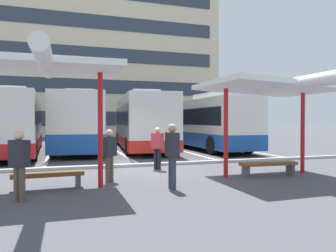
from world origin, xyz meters
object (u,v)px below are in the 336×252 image
object	(u,v)px
coach_bus_3	(201,124)
coach_bus_0	(14,124)
waiting_shelter_0	(47,69)
waiting_passenger_3	(172,151)
bench_1	(268,165)
coach_bus_2	(141,123)
waiting_shelter_1	(271,89)
bench_0	(48,177)
waiting_passenger_1	(19,161)
coach_bus_1	(82,123)
waiting_passenger_2	(109,152)
waiting_passenger_0	(157,146)

from	to	relation	value
coach_bus_3	coach_bus_0	bearing A→B (deg)	179.33
waiting_shelter_0	waiting_passenger_3	world-z (taller)	waiting_shelter_0
bench_1	waiting_passenger_3	distance (m)	3.83
coach_bus_0	waiting_passenger_3	size ratio (longest dim) A/B	6.54
coach_bus_2	waiting_shelter_1	distance (m)	11.32
waiting_passenger_3	bench_1	bearing A→B (deg)	14.38
bench_0	waiting_passenger_1	size ratio (longest dim) A/B	1.14
waiting_shelter_1	waiting_passenger_3	bearing A→B (deg)	-167.61
coach_bus_0	waiting_passenger_3	world-z (taller)	coach_bus_0
waiting_passenger_1	waiting_passenger_3	bearing A→B (deg)	3.49
waiting_shelter_0	waiting_shelter_1	size ratio (longest dim) A/B	0.82
bench_0	bench_1	xyz separation A→B (m)	(6.79, 0.00, 0.00)
bench_1	waiting_shelter_0	bearing A→B (deg)	-176.40
coach_bus_3	waiting_passenger_1	world-z (taller)	coach_bus_3
coach_bus_1	waiting_passenger_2	xyz separation A→B (m)	(0.18, -11.50, -0.76)
waiting_passenger_0	waiting_passenger_1	bearing A→B (deg)	-139.79
coach_bus_2	waiting_shelter_1	world-z (taller)	coach_bus_2
bench_1	waiting_passenger_2	xyz separation A→B (m)	(-5.12, 0.52, 0.54)
coach_bus_3	waiting_passenger_1	size ratio (longest dim) A/B	6.83
waiting_shelter_0	coach_bus_3	bearing A→B (deg)	50.22
coach_bus_3	waiting_passenger_0	size ratio (longest dim) A/B	6.98
coach_bus_0	waiting_shelter_0	world-z (taller)	coach_bus_0
waiting_passenger_3	waiting_shelter_1	bearing A→B (deg)	12.39
coach_bus_2	waiting_passenger_0	xyz separation A→B (m)	(-1.40, -8.57, -0.80)
coach_bus_1	coach_bus_2	distance (m)	3.74
coach_bus_1	coach_bus_3	bearing A→B (deg)	-12.89
waiting_shelter_0	waiting_passenger_0	world-z (taller)	waiting_shelter_0
coach_bus_0	bench_0	xyz separation A→B (m)	(2.22, -10.45, -1.29)
bench_1	coach_bus_3	bearing A→B (deg)	78.20
coach_bus_3	waiting_passenger_1	distance (m)	14.91
waiting_passenger_0	waiting_shelter_0	bearing A→B (deg)	-142.26
coach_bus_1	bench_0	distance (m)	12.19
waiting_shelter_0	coach_bus_1	bearing A→B (deg)	83.16
coach_bus_3	waiting_shelter_0	xyz separation A→B (m)	(-8.94, -10.74, 1.52)
waiting_shelter_1	waiting_passenger_1	size ratio (longest dim) A/B	3.25
waiting_shelter_0	waiting_shelter_1	distance (m)	6.80
waiting_passenger_0	waiting_passenger_2	bearing A→B (deg)	-136.60
waiting_passenger_1	bench_1	bearing A→B (deg)	8.99
coach_bus_0	coach_bus_1	size ratio (longest dim) A/B	0.91
waiting_passenger_0	coach_bus_2	bearing A→B (deg)	80.71
coach_bus_1	waiting_passenger_0	size ratio (longest dim) A/B	7.96
coach_bus_3	waiting_passenger_0	xyz separation A→B (m)	(-5.26, -7.89, -0.68)
coach_bus_0	waiting_passenger_1	bearing A→B (deg)	-81.85
coach_bus_2	coach_bus_1	bearing A→B (deg)	164.05
waiting_passenger_2	coach_bus_3	bearing A→B (deg)	53.41
waiting_shelter_0	waiting_passenger_3	distance (m)	3.80
coach_bus_0	coach_bus_1	distance (m)	4.03
coach_bus_1	bench_1	world-z (taller)	coach_bus_1
waiting_passenger_2	waiting_passenger_3	bearing A→B (deg)	-44.80
coach_bus_1	waiting_passenger_1	xyz separation A→B (m)	(-2.05, -13.18, -0.73)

